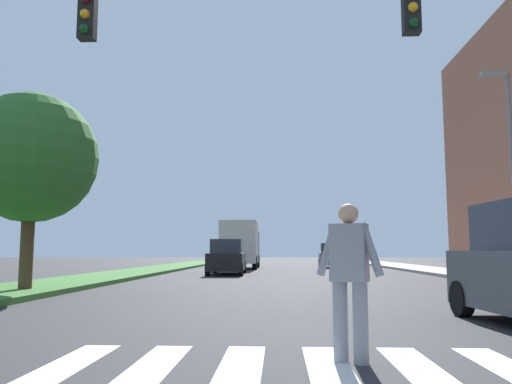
{
  "coord_description": "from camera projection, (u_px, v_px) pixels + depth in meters",
  "views": [
    {
      "loc": [
        -0.51,
        3.29,
        1.18
      ],
      "look_at": [
        -1.08,
        16.58,
        2.7
      ],
      "focal_mm": 36.17,
      "sensor_mm": 36.0,
      "label": 1
    }
  ],
  "objects": [
    {
      "name": "sidewalk_right",
      "position": [
        468.0,
        275.0,
        24.02
      ],
      "size": [
        3.0,
        64.0,
        0.15
      ],
      "primitive_type": "cube",
      "color": "#9E9991",
      "rests_on": "ground_plane"
    },
    {
      "name": "street_lamp_right",
      "position": [
        509.0,
        154.0,
        18.33
      ],
      "size": [
        1.02,
        0.24,
        7.5
      ],
      "color": "slate",
      "rests_on": "sidewalk_right"
    },
    {
      "name": "sedan_midblock",
      "position": [
        227.0,
        258.0,
        26.0
      ],
      "size": [
        1.88,
        4.53,
        1.76
      ],
      "color": "black",
      "rests_on": "ground_plane"
    },
    {
      "name": "traffic_light_gantry",
      "position": [
        88.0,
        57.0,
        8.6
      ],
      "size": [
        9.91,
        0.3,
        6.0
      ],
      "color": "gold",
      "rests_on": "median_strip"
    },
    {
      "name": "tree_mid",
      "position": [
        31.0,
        158.0,
        14.49
      ],
      "size": [
        3.67,
        3.67,
        5.48
      ],
      "color": "#4C3823",
      "rests_on": "median_strip"
    },
    {
      "name": "crosswalk",
      "position": [
        329.0,
        367.0,
        5.23
      ],
      "size": [
        5.85,
        2.2,
        0.01
      ],
      "color": "silver",
      "rests_on": "ground_plane"
    },
    {
      "name": "sedan_distant",
      "position": [
        332.0,
        256.0,
        37.1
      ],
      "size": [
        2.04,
        4.39,
        1.73
      ],
      "color": "#474C51",
      "rests_on": "ground_plane"
    },
    {
      "name": "pedestrian_performer",
      "position": [
        349.0,
        274.0,
        5.54
      ],
      "size": [
        0.72,
        0.39,
        1.69
      ],
      "color": "gray",
      "rests_on": "ground_plane"
    },
    {
      "name": "ground_plane",
      "position": [
        289.0,
        274.0,
        26.35
      ],
      "size": [
        140.0,
        140.0,
        0.0
      ],
      "primitive_type": "plane",
      "color": "#2D2D30"
    },
    {
      "name": "median_strip",
      "position": [
        125.0,
        274.0,
        24.72
      ],
      "size": [
        3.05,
        64.0,
        0.15
      ],
      "primitive_type": "cube",
      "color": "#386B2D",
      "rests_on": "ground_plane"
    },
    {
      "name": "truck_box_delivery",
      "position": [
        241.0,
        244.0,
        34.73
      ],
      "size": [
        2.4,
        6.2,
        3.1
      ],
      "color": "navy",
      "rests_on": "ground_plane"
    }
  ]
}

